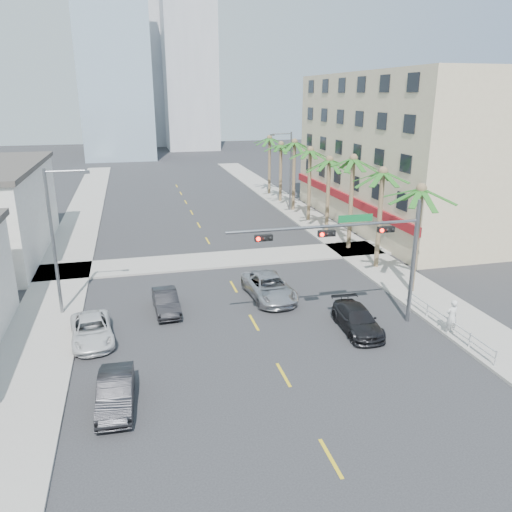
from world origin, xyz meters
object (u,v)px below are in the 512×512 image
Objects in this scene: car_parked_mid at (116,392)px; car_lane_left at (166,302)px; car_lane_center at (269,287)px; traffic_signal_mast at (364,244)px; car_parked_far at (92,330)px; car_lane_right at (357,320)px; pedestrian at (452,317)px.

car_parked_mid is 9.96m from car_lane_left.
car_lane_center reaches higher than car_lane_left.
car_lane_center is at bearing 125.42° from traffic_signal_mast.
car_lane_right is at bearing -15.56° from car_parked_far.
car_lane_center is at bearing 48.24° from car_parked_mid.
car_lane_center is at bearing 125.08° from car_lane_right.
car_lane_center is at bearing -46.75° from pedestrian.
traffic_signal_mast is 2.38× the size of car_parked_far.
car_lane_left is 0.87× the size of car_lane_right.
car_parked_mid is 0.76× the size of car_lane_center.
pedestrian is (4.80, -1.89, 0.48)m from car_lane_right.
pedestrian is (18.10, 2.35, 0.46)m from car_parked_mid.
car_parked_mid is 13.99m from car_lane_center.
car_parked_far is 5.19m from car_lane_left.
pedestrian is (8.41, -7.74, 0.38)m from car_lane_center.
traffic_signal_mast reaches higher than car_lane_right.
car_lane_left is (4.25, 2.97, 0.02)m from car_parked_far.
car_lane_left is 6.84m from car_lane_center.
car_lane_center reaches higher than car_lane_right.
car_lane_center reaches higher than car_parked_far.
car_lane_right is (3.61, -5.86, -0.10)m from car_lane_center.
traffic_signal_mast reaches higher than car_lane_left.
car_lane_center is 2.77× the size of pedestrian.
traffic_signal_mast is 2.64× the size of car_parked_mid.
car_parked_far is at bearing -147.71° from car_lane_left.
car_parked_far is 1.00× the size of car_lane_right.
car_lane_left is at bearing 156.45° from car_lane_right.
traffic_signal_mast is 6.38m from pedestrian.
car_parked_far is (-14.96, 1.95, -4.41)m from traffic_signal_mast.
car_parked_far is (-1.38, 6.57, -0.05)m from car_parked_mid.
car_lane_right reaches higher than car_lane_left.
pedestrian is at bearing -18.75° from car_parked_far.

